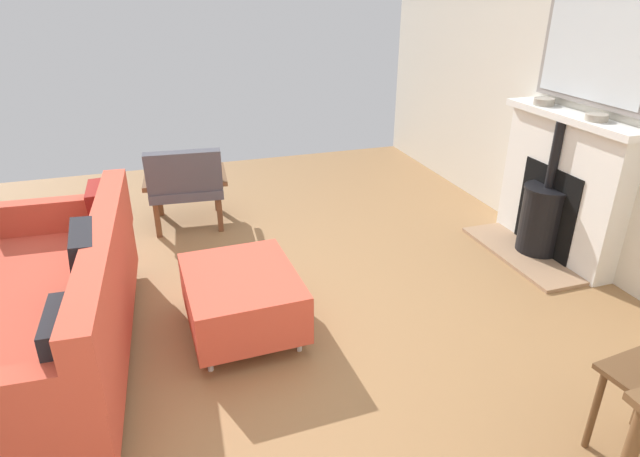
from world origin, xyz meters
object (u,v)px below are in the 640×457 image
Objects in this scene: fireplace at (555,196)px; sofa at (54,310)px; armchair_accent at (186,182)px; mantel_bowl_far at (597,117)px; ottoman at (242,296)px; mantel_bowl_near at (544,101)px.

fireplace is 3.49m from sofa.
fireplace reaches higher than armchair_accent.
armchair_accent is (2.64, -1.57, -0.71)m from mantel_bowl_far.
armchair_accent is at bearing -117.24° from sofa.
ottoman is 1.09× the size of armchair_accent.
ottoman is at bearing 1.89° from mantel_bowl_far.
fireplace is 1.64× the size of armchair_accent.
ottoman is at bearing 179.49° from sofa.
fireplace reaches higher than sofa.
mantel_bowl_near is 0.08× the size of sofa.
fireplace is 8.22× the size of mantel_bowl_far.
mantel_bowl_near is 1.04× the size of mantel_bowl_far.
mantel_bowl_far is 0.18× the size of ottoman.
armchair_accent is (0.17, -1.65, 0.17)m from ottoman.
mantel_bowl_near is at bearing 158.53° from armchair_accent.
fireplace is at bearing -173.01° from ottoman.
mantel_bowl_far reaches higher than sofa.
sofa is 1.02m from ottoman.
mantel_bowl_far is 2.63m from ottoman.
fireplace is at bearing 88.73° from mantel_bowl_near.
armchair_accent is at bearing -84.16° from ottoman.
armchair_accent reaches higher than ottoman.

